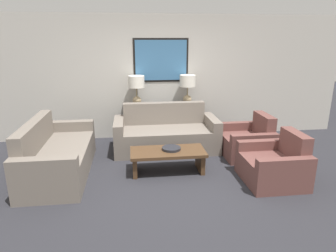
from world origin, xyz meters
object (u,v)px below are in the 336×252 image
console_table (162,122)px  coffee_table (168,156)px  decorative_bowl (171,148)px  armchair_near_camera (274,165)px  couch_by_side (57,156)px  table_lamp_right (188,85)px  couch_by_back_wall (166,135)px  armchair_near_back_wall (247,142)px  table_lamp_left (136,86)px

console_table → coffee_table: 1.70m
decorative_bowl → armchair_near_camera: size_ratio=0.34×
console_table → couch_by_side: size_ratio=0.80×
console_table → armchair_near_camera: armchair_near_camera is taller
table_lamp_right → couch_by_side: 3.02m
coffee_table → decorative_bowl: 0.14m
console_table → couch_by_back_wall: size_ratio=0.80×
coffee_table → armchair_near_back_wall: size_ratio=1.33×
table_lamp_right → couch_by_back_wall: (-0.54, -0.65, -0.90)m
couch_by_side → armchair_near_back_wall: 3.43m
table_lamp_right → armchair_near_camera: table_lamp_right is taller
coffee_table → decorative_bowl: (0.06, 0.03, 0.12)m
couch_by_back_wall → couch_by_side: 2.10m
armchair_near_back_wall → armchair_near_camera: bearing=-90.0°
console_table → table_lamp_right: size_ratio=2.52×
console_table → armchair_near_back_wall: size_ratio=1.75×
couch_by_side → coffee_table: (1.81, -0.16, -0.02)m
table_lamp_left → console_table: bearing=0.0°
console_table → armchair_near_back_wall: armchair_near_back_wall is taller
decorative_bowl → armchair_near_back_wall: size_ratio=0.34×
couch_by_side → decorative_bowl: size_ratio=6.50×
armchair_near_back_wall → couch_by_side: bearing=-173.4°
table_lamp_left → table_lamp_right: 1.09m
coffee_table → armchair_near_camera: size_ratio=1.33×
table_lamp_left → couch_by_back_wall: table_lamp_left is taller
couch_by_side → decorative_bowl: bearing=-4.0°
table_lamp_left → decorative_bowl: size_ratio=2.07×
table_lamp_right → couch_by_back_wall: 1.23m
couch_by_side → armchair_near_back_wall: couch_by_side is taller
table_lamp_left → coffee_table: bearing=-75.2°
couch_by_back_wall → armchair_near_back_wall: bearing=-18.3°
couch_by_back_wall → decorative_bowl: (-0.03, -1.02, 0.09)m
console_table → decorative_bowl: console_table is taller
table_lamp_left → couch_by_back_wall: (0.54, -0.65, -0.90)m
table_lamp_left → armchair_near_camera: 3.18m
table_lamp_right → coffee_table: 2.03m
table_lamp_right → console_table: bearing=180.0°
table_lamp_right → coffee_table: size_ratio=0.52×
table_lamp_left → decorative_bowl: (0.51, -1.67, -0.80)m
table_lamp_right → armchair_near_camera: size_ratio=0.69×
table_lamp_left → couch_by_side: 2.24m
couch_by_back_wall → console_table: bearing=90.0°
couch_by_back_wall → armchair_near_back_wall: size_ratio=2.18×
console_table → couch_by_side: 2.45m
armchair_near_back_wall → armchair_near_camera: same height
console_table → couch_by_back_wall: couch_by_back_wall is taller
couch_by_back_wall → coffee_table: couch_by_back_wall is taller
coffee_table → console_table: bearing=86.8°
table_lamp_right → armchair_near_camera: bearing=-66.9°
coffee_table → armchair_near_back_wall: (1.60, 0.55, -0.02)m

